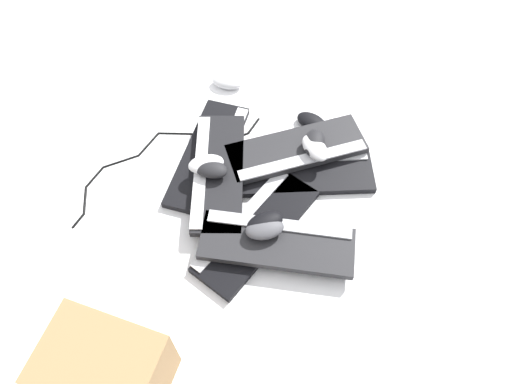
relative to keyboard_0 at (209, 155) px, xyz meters
The scene contains 17 objects.
ground_plane 0.17m from the keyboard_0, 156.96° to the left, with size 3.20×3.20×0.00m, color white.
keyboard_0 is the anchor object (origin of this frame).
keyboard_1 0.31m from the keyboard_0, 154.02° to the left, with size 0.17×0.45×0.03m.
keyboard_2 0.31m from the keyboard_0, 158.01° to the right, with size 0.44×0.39×0.03m.
keyboard_3 0.29m from the keyboard_0, 145.04° to the right, with size 0.39×0.44×0.03m.
keyboard_4 0.10m from the keyboard_0, 146.57° to the left, with size 0.37×0.45×0.03m.
keyboard_5 0.40m from the keyboard_0, 157.59° to the left, with size 0.46×0.33×0.03m.
mouse_0 0.37m from the keyboard_0, 123.56° to the right, with size 0.11×0.07×0.04m, color black.
mouse_1 0.34m from the keyboard_0, 148.54° to the right, with size 0.11×0.07×0.04m, color silver.
mouse_2 0.12m from the keyboard_0, 132.60° to the left, with size 0.11×0.07×0.04m, color black.
mouse_3 0.33m from the keyboard_0, 63.95° to the right, with size 0.11×0.07×0.04m, color silver.
mouse_4 0.34m from the keyboard_0, 156.83° to the left, with size 0.11×0.07×0.04m, color black.
mouse_5 0.34m from the keyboard_0, 145.21° to the right, with size 0.11×0.07×0.04m, color black.
mouse_6 0.11m from the keyboard_0, 124.46° to the left, with size 0.11×0.07×0.04m, color silver.
mouse_7 0.36m from the keyboard_0, 154.99° to the left, with size 0.11×0.07×0.04m, color #4C4C51.
cable_0 0.16m from the keyboard_0, 32.91° to the left, with size 0.31×0.68×0.01m.
cardboard_box 0.73m from the keyboard_0, 108.83° to the left, with size 0.27×0.20×0.22m, color #9E774C.
Camera 1 is at (-0.52, 0.64, 1.33)m, focal length 35.00 mm.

